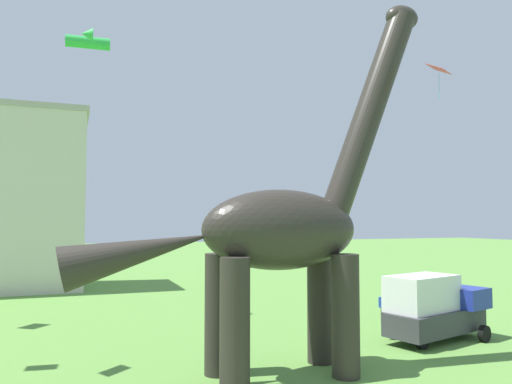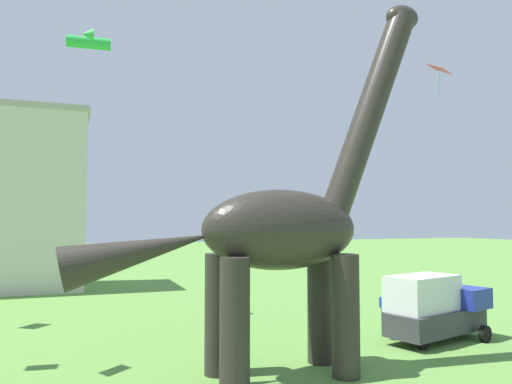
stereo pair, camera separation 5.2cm
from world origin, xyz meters
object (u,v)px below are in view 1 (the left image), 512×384
(parked_box_truck, at_px, (433,307))
(kite_near_high, at_px, (88,41))
(kite_near_low, at_px, (439,69))
(dinosaur_sculpture, at_px, (279,230))
(person_near_flyer, at_px, (383,304))

(parked_box_truck, bearing_deg, kite_near_high, 129.77)
(kite_near_low, xyz_separation_m, kite_near_high, (-13.12, 15.07, 4.75))
(dinosaur_sculpture, height_order, person_near_flyer, dinosaur_sculpture)
(dinosaur_sculpture, distance_m, kite_near_low, 9.19)
(dinosaur_sculpture, bearing_deg, person_near_flyer, 65.00)
(person_near_flyer, distance_m, kite_near_high, 23.56)
(dinosaur_sculpture, relative_size, kite_near_low, 10.95)
(kite_near_low, relative_size, kite_near_high, 0.53)
(person_near_flyer, height_order, kite_near_high, kite_near_high)
(parked_box_truck, relative_size, person_near_flyer, 3.52)
(dinosaur_sculpture, distance_m, kite_near_high, 18.71)
(dinosaur_sculpture, xyz_separation_m, kite_near_high, (-6.81, 13.34, 11.21))
(kite_near_high, bearing_deg, parked_box_truck, -34.66)
(parked_box_truck, bearing_deg, person_near_flyer, 70.65)
(parked_box_truck, distance_m, person_near_flyer, 4.62)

